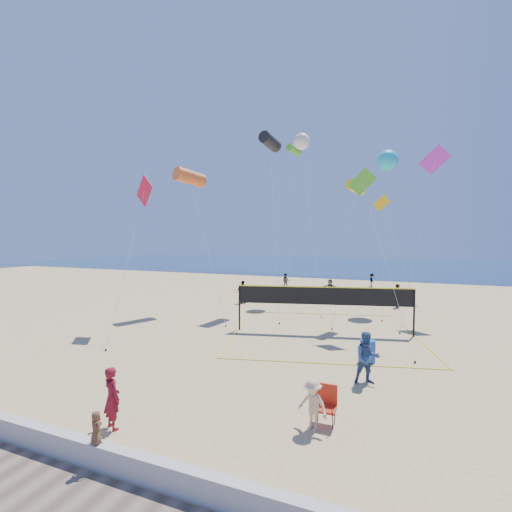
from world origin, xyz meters
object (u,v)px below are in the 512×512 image
(woman, at_px, (112,398))
(camp_chair, at_px, (326,402))
(volleyball_net, at_px, (324,301))
(trash_barrel, at_px, (368,351))

(woman, bearing_deg, camp_chair, -134.69)
(woman, relative_size, volleyball_net, 0.15)
(woman, distance_m, camp_chair, 6.18)
(woman, height_order, camp_chair, woman)
(camp_chair, xyz_separation_m, trash_barrel, (0.84, 5.70, -0.15))
(camp_chair, relative_size, volleyball_net, 0.10)
(camp_chair, bearing_deg, volleyball_net, 100.32)
(trash_barrel, xyz_separation_m, volleyball_net, (-2.64, 3.90, 1.37))
(camp_chair, distance_m, trash_barrel, 5.76)
(woman, distance_m, volleyball_net, 12.72)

